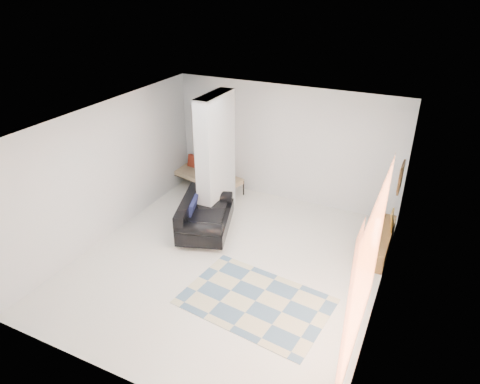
% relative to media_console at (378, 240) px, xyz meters
% --- Properties ---
extents(floor, '(6.00, 6.00, 0.00)m').
position_rel_media_console_xyz_m(floor, '(-2.52, -1.70, -0.21)').
color(floor, white).
rests_on(floor, ground).
extents(ceiling, '(6.00, 6.00, 0.00)m').
position_rel_media_console_xyz_m(ceiling, '(-2.52, -1.70, 2.59)').
color(ceiling, white).
rests_on(ceiling, wall_back).
extents(wall_back, '(6.00, 0.00, 6.00)m').
position_rel_media_console_xyz_m(wall_back, '(-2.52, 1.30, 1.19)').
color(wall_back, silver).
rests_on(wall_back, ground).
extents(wall_front, '(6.00, 0.00, 6.00)m').
position_rel_media_console_xyz_m(wall_front, '(-2.52, -4.70, 1.19)').
color(wall_front, silver).
rests_on(wall_front, ground).
extents(wall_left, '(0.00, 6.00, 6.00)m').
position_rel_media_console_xyz_m(wall_left, '(-5.27, -1.70, 1.19)').
color(wall_left, silver).
rests_on(wall_left, ground).
extents(wall_right, '(0.00, 6.00, 6.00)m').
position_rel_media_console_xyz_m(wall_right, '(0.23, -1.70, 1.19)').
color(wall_right, silver).
rests_on(wall_right, ground).
extents(partition_column, '(0.35, 1.20, 2.80)m').
position_rel_media_console_xyz_m(partition_column, '(-3.62, -0.10, 1.19)').
color(partition_column, silver).
rests_on(partition_column, floor).
extents(hallway_door, '(0.85, 0.06, 2.04)m').
position_rel_media_console_xyz_m(hallway_door, '(-4.62, 1.26, 0.81)').
color(hallway_door, silver).
rests_on(hallway_door, floor).
extents(curtain, '(0.00, 2.55, 2.55)m').
position_rel_media_console_xyz_m(curtain, '(0.15, -2.85, 1.24)').
color(curtain, '#FF7F43').
rests_on(curtain, wall_right).
extents(wall_art, '(0.04, 0.45, 0.55)m').
position_rel_media_console_xyz_m(wall_art, '(0.20, -0.00, 1.44)').
color(wall_art, '#3C2510').
rests_on(wall_art, wall_right).
extents(media_console, '(0.45, 1.65, 0.80)m').
position_rel_media_console_xyz_m(media_console, '(0.00, 0.00, 0.00)').
color(media_console, brown).
rests_on(media_console, floor).
extents(loveseat, '(1.44, 1.88, 0.76)m').
position_rel_media_console_xyz_m(loveseat, '(-3.53, -0.92, 0.15)').
color(loveseat, silver).
rests_on(loveseat, floor).
extents(daybed, '(1.97, 1.18, 0.77)m').
position_rel_media_console_xyz_m(daybed, '(-4.44, 0.86, 0.21)').
color(daybed, black).
rests_on(daybed, floor).
extents(area_rug, '(2.61, 1.90, 0.01)m').
position_rel_media_console_xyz_m(area_rug, '(-1.60, -2.49, -0.20)').
color(area_rug, beige).
rests_on(area_rug, floor).
extents(cylinder_lamp, '(0.10, 0.10, 0.57)m').
position_rel_media_console_xyz_m(cylinder_lamp, '(-0.02, -0.53, 0.48)').
color(cylinder_lamp, beige).
rests_on(cylinder_lamp, media_console).
extents(bronze_figurine, '(0.12, 0.12, 0.23)m').
position_rel_media_console_xyz_m(bronze_figurine, '(-0.05, 0.67, 0.31)').
color(bronze_figurine, black).
rests_on(bronze_figurine, media_console).
extents(vase, '(0.21, 0.21, 0.21)m').
position_rel_media_console_xyz_m(vase, '(-0.05, -0.29, 0.30)').
color(vase, white).
rests_on(vase, media_console).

